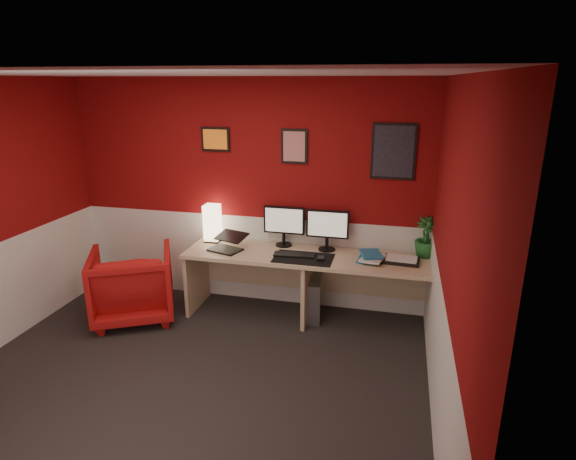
% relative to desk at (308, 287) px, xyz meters
% --- Properties ---
extents(ground, '(4.00, 3.50, 0.01)m').
position_rel_desk_xyz_m(ground, '(-0.77, -1.41, -0.36)').
color(ground, black).
rests_on(ground, ground).
extents(ceiling, '(4.00, 3.50, 0.01)m').
position_rel_desk_xyz_m(ceiling, '(-0.77, -1.41, 2.13)').
color(ceiling, white).
rests_on(ceiling, ground).
extents(wall_back, '(4.00, 0.01, 2.50)m').
position_rel_desk_xyz_m(wall_back, '(-0.77, 0.34, 0.89)').
color(wall_back, maroon).
rests_on(wall_back, ground).
extents(wall_right, '(0.01, 3.50, 2.50)m').
position_rel_desk_xyz_m(wall_right, '(1.23, -1.41, 0.89)').
color(wall_right, maroon).
rests_on(wall_right, ground).
extents(wainscot_back, '(4.00, 0.01, 1.00)m').
position_rel_desk_xyz_m(wainscot_back, '(-0.77, 0.34, 0.14)').
color(wainscot_back, silver).
rests_on(wainscot_back, ground).
extents(wainscot_right, '(0.01, 3.50, 1.00)m').
position_rel_desk_xyz_m(wainscot_right, '(1.22, -1.41, 0.14)').
color(wainscot_right, silver).
rests_on(wainscot_right, ground).
extents(desk, '(2.60, 0.65, 0.73)m').
position_rel_desk_xyz_m(desk, '(0.00, 0.00, 0.00)').
color(desk, tan).
rests_on(desk, ground).
extents(shoji_lamp, '(0.16, 0.16, 0.40)m').
position_rel_desk_xyz_m(shoji_lamp, '(-1.13, 0.19, 0.56)').
color(shoji_lamp, '#FFE5B2').
rests_on(shoji_lamp, desk).
extents(laptop, '(0.39, 0.32, 0.22)m').
position_rel_desk_xyz_m(laptop, '(-0.89, -0.07, 0.47)').
color(laptop, black).
rests_on(laptop, desk).
extents(monitor_left, '(0.45, 0.06, 0.58)m').
position_rel_desk_xyz_m(monitor_left, '(-0.32, 0.23, 0.66)').
color(monitor_left, black).
rests_on(monitor_left, desk).
extents(monitor_right, '(0.45, 0.06, 0.58)m').
position_rel_desk_xyz_m(monitor_right, '(0.16, 0.19, 0.66)').
color(monitor_right, black).
rests_on(monitor_right, desk).
extents(desk_mat, '(0.60, 0.38, 0.01)m').
position_rel_desk_xyz_m(desk_mat, '(-0.03, -0.11, 0.37)').
color(desk_mat, black).
rests_on(desk_mat, desk).
extents(keyboard, '(0.43, 0.17, 0.02)m').
position_rel_desk_xyz_m(keyboard, '(-0.14, -0.06, 0.38)').
color(keyboard, black).
rests_on(keyboard, desk_mat).
extents(mouse, '(0.07, 0.11, 0.03)m').
position_rel_desk_xyz_m(mouse, '(0.15, -0.13, 0.39)').
color(mouse, black).
rests_on(mouse, desk_mat).
extents(book_bottom, '(0.23, 0.29, 0.02)m').
position_rel_desk_xyz_m(book_bottom, '(0.51, -0.01, 0.38)').
color(book_bottom, '#216B97').
rests_on(book_bottom, desk).
extents(book_middle, '(0.27, 0.33, 0.02)m').
position_rel_desk_xyz_m(book_middle, '(0.56, -0.02, 0.40)').
color(book_middle, silver).
rests_on(book_middle, book_bottom).
extents(book_top, '(0.27, 0.32, 0.03)m').
position_rel_desk_xyz_m(book_top, '(0.54, -0.02, 0.43)').
color(book_top, '#216B97').
rests_on(book_top, book_middle).
extents(zen_tray, '(0.37, 0.28, 0.03)m').
position_rel_desk_xyz_m(zen_tray, '(0.94, 0.02, 0.38)').
color(zen_tray, black).
rests_on(zen_tray, desk).
extents(potted_plant, '(0.25, 0.25, 0.41)m').
position_rel_desk_xyz_m(potted_plant, '(1.17, 0.23, 0.57)').
color(potted_plant, '#19591E').
rests_on(potted_plant, desk).
extents(pc_tower, '(0.26, 0.47, 0.45)m').
position_rel_desk_xyz_m(pc_tower, '(0.03, 0.04, -0.14)').
color(pc_tower, '#99999E').
rests_on(pc_tower, ground).
extents(armchair, '(1.11, 1.12, 0.76)m').
position_rel_desk_xyz_m(armchair, '(-1.83, -0.40, 0.02)').
color(armchair, '#B61110').
rests_on(armchair, ground).
extents(art_left, '(0.32, 0.02, 0.26)m').
position_rel_desk_xyz_m(art_left, '(-1.10, 0.33, 1.49)').
color(art_left, orange).
rests_on(art_left, wall_back).
extents(art_center, '(0.28, 0.02, 0.36)m').
position_rel_desk_xyz_m(art_center, '(-0.23, 0.33, 1.44)').
color(art_center, red).
rests_on(art_center, wall_back).
extents(art_right, '(0.44, 0.02, 0.56)m').
position_rel_desk_xyz_m(art_right, '(0.79, 0.33, 1.42)').
color(art_right, black).
rests_on(art_right, wall_back).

